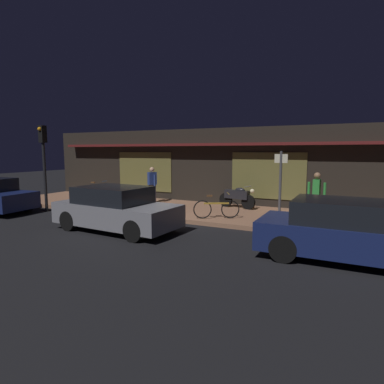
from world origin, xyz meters
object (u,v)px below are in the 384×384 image
(motorcycle, at_px, (238,196))
(trash_bin, at_px, (113,196))
(bicycle_extra, at_px, (216,209))
(bicycle_parked, at_px, (98,191))
(person_photographer, at_px, (152,184))
(traffic_light_pole, at_px, (43,153))
(person_bystander, at_px, (316,195))
(parked_car_far, at_px, (116,209))
(parked_car_across, at_px, (348,231))
(sign_post, at_px, (280,182))

(motorcycle, distance_m, trash_bin, 5.35)
(bicycle_extra, bearing_deg, bicycle_parked, 165.63)
(person_photographer, xyz_separation_m, traffic_light_pole, (-3.21, -3.25, 1.45))
(person_bystander, xyz_separation_m, traffic_light_pole, (-10.49, -2.56, 1.45))
(bicycle_extra, bearing_deg, motorcycle, 90.56)
(person_photographer, xyz_separation_m, person_bystander, (7.27, -0.69, 0.00))
(person_photographer, bearing_deg, motorcycle, 5.56)
(person_bystander, bearing_deg, bicycle_parked, 176.98)
(bicycle_extra, relative_size, traffic_light_pole, 0.41)
(motorcycle, height_order, parked_car_far, parked_car_far)
(person_bystander, xyz_separation_m, parked_car_across, (1.08, -3.74, -0.32))
(person_bystander, distance_m, traffic_light_pole, 10.89)
(bicycle_extra, distance_m, trash_bin, 4.89)
(motorcycle, distance_m, traffic_light_pole, 8.32)
(trash_bin, distance_m, parked_car_far, 3.63)
(person_photographer, distance_m, traffic_light_pole, 4.79)
(parked_car_across, bearing_deg, traffic_light_pole, 174.21)
(sign_post, relative_size, trash_bin, 2.58)
(person_photographer, relative_size, parked_car_far, 0.40)
(person_photographer, relative_size, parked_car_across, 0.41)
(trash_bin, distance_m, parked_car_across, 9.53)
(person_photographer, distance_m, sign_post, 6.32)
(traffic_light_pole, height_order, parked_car_across, traffic_light_pole)
(sign_post, height_order, parked_car_far, sign_post)
(sign_post, bearing_deg, traffic_light_pole, -168.55)
(person_photographer, distance_m, person_bystander, 7.31)
(bicycle_extra, bearing_deg, parked_car_far, -134.22)
(sign_post, relative_size, parked_car_far, 0.57)
(person_bystander, height_order, trash_bin, person_bystander)
(bicycle_parked, bearing_deg, motorcycle, 4.11)
(traffic_light_pole, bearing_deg, parked_car_far, -14.87)
(person_photographer, relative_size, person_bystander, 1.00)
(person_bystander, xyz_separation_m, trash_bin, (-8.09, -1.15, -0.41))
(bicycle_parked, xyz_separation_m, traffic_light_pole, (0.04, -3.12, 1.97))
(motorcycle, xyz_separation_m, sign_post, (2.11, -1.75, 0.86))
(bicycle_extra, height_order, person_bystander, person_bystander)
(bicycle_parked, relative_size, sign_post, 0.68)
(bicycle_extra, bearing_deg, parked_car_across, -29.42)
(motorcycle, bearing_deg, parked_car_far, -116.29)
(trash_bin, bearing_deg, traffic_light_pole, -149.49)
(motorcycle, xyz_separation_m, bicycle_parked, (-7.30, -0.52, -0.14))
(person_bystander, bearing_deg, bicycle_extra, -157.62)
(sign_post, bearing_deg, bicycle_parked, 172.61)
(person_photographer, bearing_deg, person_bystander, -5.40)
(bicycle_parked, distance_m, person_bystander, 10.55)
(bicycle_extra, height_order, traffic_light_pole, traffic_light_pole)
(person_bystander, height_order, traffic_light_pole, traffic_light_pole)
(bicycle_parked, distance_m, parked_car_far, 6.56)
(person_photographer, bearing_deg, trash_bin, -113.90)
(traffic_light_pole, xyz_separation_m, parked_car_far, (4.82, -1.28, -1.77))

